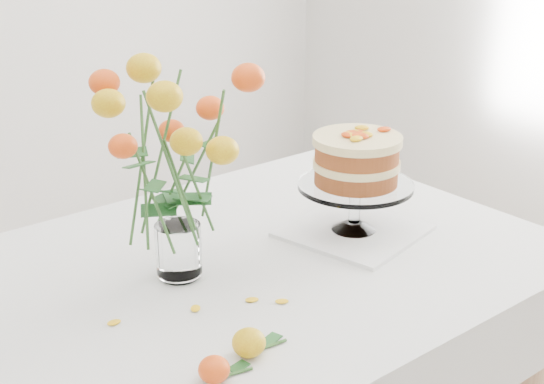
{
  "coord_description": "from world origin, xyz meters",
  "views": [
    {
      "loc": [
        -0.78,
        -1.13,
        1.47
      ],
      "look_at": [
        0.14,
        -0.01,
        0.9
      ],
      "focal_mm": 50.0,
      "sensor_mm": 36.0,
      "label": 1
    }
  ],
  "objects": [
    {
      "name": "table",
      "position": [
        0.0,
        0.0,
        0.67
      ],
      "size": [
        1.43,
        0.93,
        0.76
      ],
      "color": "tan",
      "rests_on": "ground"
    },
    {
      "name": "napkin",
      "position": [
        0.35,
        -0.04,
        0.76
      ],
      "size": [
        0.32,
        0.32,
        0.01
      ],
      "primitive_type": "cube",
      "rotation": [
        0.0,
        0.0,
        0.21
      ],
      "color": "white",
      "rests_on": "table"
    },
    {
      "name": "cake_stand",
      "position": [
        0.35,
        -0.04,
        0.92
      ],
      "size": [
        0.26,
        0.26,
        0.23
      ],
      "rotation": [
        0.0,
        0.0,
        -0.15
      ],
      "color": "white",
      "rests_on": "napkin"
    },
    {
      "name": "rose_vase",
      "position": [
        -0.07,
        0.03,
        1.02
      ],
      "size": [
        0.37,
        0.37,
        0.45
      ],
      "rotation": [
        0.0,
        0.0,
        0.28
      ],
      "color": "white",
      "rests_on": "table"
    },
    {
      "name": "loose_rose_near",
      "position": [
        -0.13,
        -0.28,
        0.78
      ],
      "size": [
        0.1,
        0.06,
        0.05
      ],
      "rotation": [
        0.0,
        0.0,
        -0.11
      ],
      "color": "yellow",
      "rests_on": "table"
    },
    {
      "name": "loose_rose_far",
      "position": [
        -0.22,
        -0.3,
        0.78
      ],
      "size": [
        0.09,
        0.05,
        0.04
      ],
      "rotation": [
        0.0,
        0.0,
        -0.23
      ],
      "color": "#E74A0B",
      "rests_on": "table"
    },
    {
      "name": "stray_petal_a",
      "position": [
        -0.12,
        -0.1,
        0.76
      ],
      "size": [
        0.03,
        0.02,
        0.0
      ],
      "primitive_type": "ellipsoid",
      "color": "yellow",
      "rests_on": "table"
    },
    {
      "name": "stray_petal_b",
      "position": [
        -0.02,
        -0.14,
        0.76
      ],
      "size": [
        0.03,
        0.02,
        0.0
      ],
      "primitive_type": "ellipsoid",
      "color": "yellow",
      "rests_on": "table"
    },
    {
      "name": "stray_petal_c",
      "position": [
        0.02,
        -0.18,
        0.76
      ],
      "size": [
        0.03,
        0.02,
        0.0
      ],
      "primitive_type": "ellipsoid",
      "color": "yellow",
      "rests_on": "table"
    },
    {
      "name": "stray_petal_d",
      "position": [
        -0.26,
        -0.05,
        0.76
      ],
      "size": [
        0.03,
        0.02,
        0.0
      ],
      "primitive_type": "ellipsoid",
      "color": "yellow",
      "rests_on": "table"
    }
  ]
}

